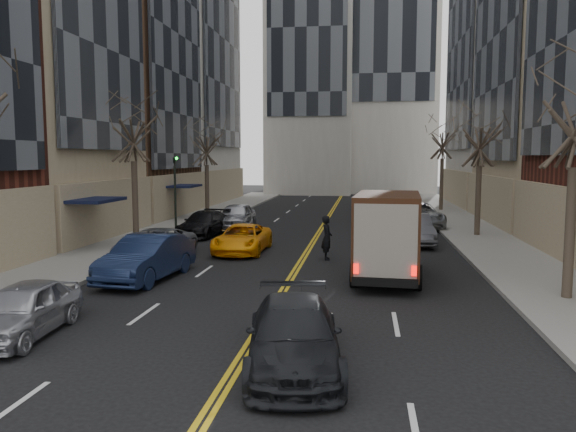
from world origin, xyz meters
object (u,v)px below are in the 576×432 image
object	(u,v)px
observer_sedan	(294,335)
pedestrian	(327,238)
taxi	(242,239)
ups_truck	(388,236)

from	to	relation	value
observer_sedan	pedestrian	world-z (taller)	pedestrian
taxi	pedestrian	size ratio (longest dim) A/B	2.44
taxi	ups_truck	bearing A→B (deg)	-36.91
ups_truck	pedestrian	distance (m)	4.39
ups_truck	pedestrian	world-z (taller)	ups_truck
pedestrian	taxi	bearing A→B (deg)	61.68
observer_sedan	ups_truck	bearing A→B (deg)	67.86
ups_truck	observer_sedan	size ratio (longest dim) A/B	1.18
ups_truck	taxi	distance (m)	8.15
ups_truck	observer_sedan	bearing A→B (deg)	-100.45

